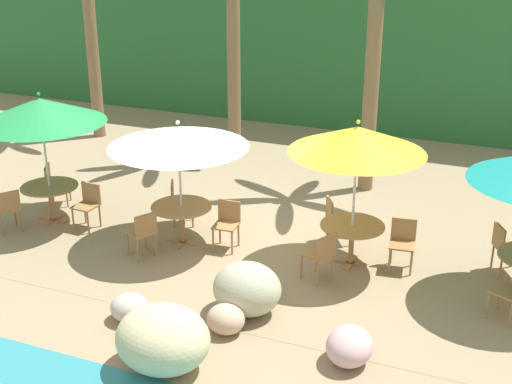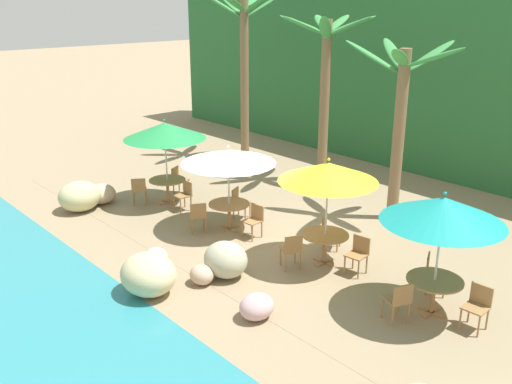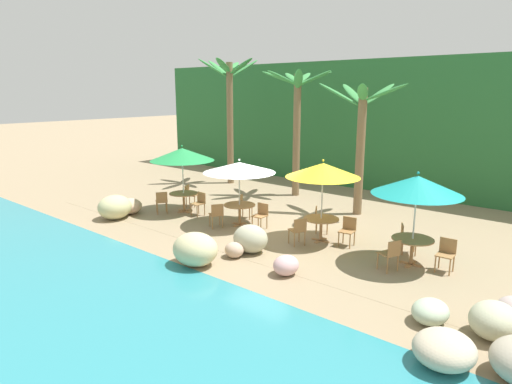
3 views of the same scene
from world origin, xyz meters
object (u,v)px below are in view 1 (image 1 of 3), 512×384
at_px(palm_tree_second, 233,0).
at_px(chair_yellow_inland, 335,217).
at_px(chair_green_inland, 54,181).
at_px(chair_teal_inland, 504,245).
at_px(umbrella_white, 178,137).
at_px(chair_white_left, 143,231).
at_px(chair_yellow_left, 322,254).
at_px(chair_white_seaward, 227,221).
at_px(chair_yellow_seaward, 403,240).
at_px(chair_white_inland, 178,200).
at_px(dining_table_green, 50,192).
at_px(chair_green_seaward, 88,202).
at_px(dining_table_white, 182,212).
at_px(umbrella_green, 40,111).
at_px(umbrella_yellow, 357,140).
at_px(dining_table_yellow, 352,231).
at_px(palm_tree_third, 374,39).
at_px(chair_green_left, 8,208).

bearing_deg(palm_tree_second, chair_yellow_inland, -46.78).
relative_size(chair_green_inland, chair_teal_inland, 1.00).
bearing_deg(umbrella_white, chair_white_left, -113.54).
relative_size(chair_white_left, chair_yellow_left, 1.00).
bearing_deg(chair_white_seaward, chair_yellow_seaward, 7.30).
xyz_separation_m(chair_white_inland, chair_yellow_seaward, (4.37, -0.17, 0.00)).
bearing_deg(dining_table_green, chair_yellow_seaward, 5.27).
bearing_deg(chair_yellow_left, chair_green_seaward, 175.16).
bearing_deg(palm_tree_second, dining_table_white, -77.10).
xyz_separation_m(umbrella_green, chair_yellow_seaward, (6.76, 0.62, -1.73)).
bearing_deg(umbrella_green, chair_green_inland, 123.01).
xyz_separation_m(chair_white_left, palm_tree_second, (-0.81, 5.81, 3.29)).
bearing_deg(umbrella_green, umbrella_white, 1.46).
bearing_deg(umbrella_green, chair_yellow_inland, 11.72).
height_order(umbrella_yellow, dining_table_yellow, umbrella_yellow).
bearing_deg(dining_table_green, chair_teal_inland, 7.28).
distance_m(chair_white_inland, palm_tree_third, 5.17).
relative_size(chair_yellow_inland, palm_tree_third, 0.18).
xyz_separation_m(chair_yellow_seaward, chair_teal_inland, (1.60, 0.44, 0.00)).
height_order(dining_table_white, dining_table_yellow, same).
xyz_separation_m(chair_green_left, chair_yellow_left, (6.02, 0.39, 0.00)).
height_order(dining_table_yellow, chair_teal_inland, chair_teal_inland).
bearing_deg(chair_white_seaward, dining_table_white, -169.38).
relative_size(chair_white_left, palm_tree_third, 0.18).
distance_m(chair_white_left, chair_yellow_seaward, 4.46).
bearing_deg(palm_tree_third, chair_yellow_inland, -87.65).
relative_size(chair_white_left, umbrella_yellow, 0.34).
height_order(chair_yellow_seaward, chair_yellow_inland, same).
relative_size(chair_white_inland, palm_tree_second, 0.16).
relative_size(chair_white_inland, umbrella_yellow, 0.34).
height_order(dining_table_green, umbrella_yellow, umbrella_yellow).
bearing_deg(chair_teal_inland, chair_green_left, -168.19).
relative_size(dining_table_green, chair_white_left, 1.26).
relative_size(chair_green_inland, chair_white_left, 1.00).
xyz_separation_m(umbrella_white, chair_white_inland, (-0.45, 0.72, -1.53)).
relative_size(dining_table_white, chair_yellow_left, 1.26).
height_order(chair_white_inland, palm_tree_second, palm_tree_second).
height_order(chair_green_inland, palm_tree_second, palm_tree_second).
xyz_separation_m(umbrella_yellow, dining_table_yellow, (0.00, 0.00, -1.64)).
distance_m(chair_white_seaward, palm_tree_second, 6.21).
bearing_deg(chair_green_left, dining_table_green, 62.98).
height_order(dining_table_white, chair_white_left, chair_white_left).
bearing_deg(chair_teal_inland, chair_white_inland, -177.39).
distance_m(umbrella_green, chair_white_inland, 3.06).
height_order(umbrella_green, chair_green_inland, umbrella_green).
xyz_separation_m(umbrella_green, chair_yellow_left, (5.64, -0.37, -1.73)).
xyz_separation_m(chair_green_inland, chair_yellow_left, (6.10, -1.09, 0.00)).
xyz_separation_m(umbrella_green, chair_white_left, (2.51, -0.71, -1.73)).
bearing_deg(chair_yellow_left, chair_white_left, -173.78).
distance_m(chair_green_seaward, chair_white_inland, 1.72).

